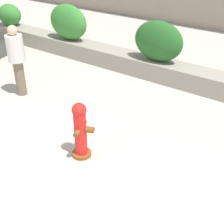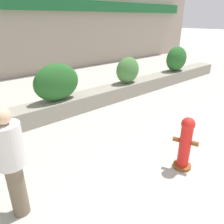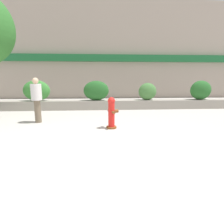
{
  "view_description": "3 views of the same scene",
  "coord_description": "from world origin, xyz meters",
  "views": [
    {
      "loc": [
        3.91,
        -1.2,
        3.59
      ],
      "look_at": [
        1.13,
        2.64,
        0.8
      ],
      "focal_mm": 50.0,
      "sensor_mm": 36.0,
      "label": 1
    },
    {
      "loc": [
        -2.61,
        0.37,
        2.74
      ],
      "look_at": [
        0.36,
        3.77,
        0.79
      ],
      "focal_mm": 35.0,
      "sensor_mm": 36.0,
      "label": 2
    },
    {
      "loc": [
        0.43,
        -3.72,
        1.7
      ],
      "look_at": [
        0.83,
        2.46,
        0.51
      ],
      "focal_mm": 28.0,
      "sensor_mm": 36.0,
      "label": 3
    }
  ],
  "objects": [
    {
      "name": "hedge_bush_1",
      "position": [
        -3.02,
        6.0,
        1.05
      ],
      "size": [
        1.43,
        0.62,
        1.11
      ],
      "primitive_type": "ellipsoid",
      "color": "#387F33",
      "rests_on": "planter_wall_low"
    },
    {
      "name": "planter_wall_low",
      "position": [
        0.0,
        6.0,
        0.25
      ],
      "size": [
        18.0,
        0.7,
        0.5
      ],
      "primitive_type": "cube",
      "color": "gray",
      "rests_on": "ground"
    },
    {
      "name": "hedge_bush_2",
      "position": [
        0.19,
        6.0,
        1.04
      ],
      "size": [
        1.39,
        0.61,
        1.08
      ],
      "primitive_type": "ellipsoid",
      "color": "#235B23",
      "rests_on": "planter_wall_low"
    },
    {
      "name": "fire_hydrant",
      "position": [
        0.8,
        2.15,
        0.55
      ],
      "size": [
        0.48,
        0.47,
        1.08
      ],
      "color": "brown",
      "rests_on": "ground"
    },
    {
      "name": "hedge_bush_0",
      "position": [
        -5.94,
        6.0,
        0.88
      ],
      "size": [
        0.95,
        0.7,
        0.76
      ],
      "primitive_type": "ellipsoid",
      "color": "#387F33",
      "rests_on": "planter_wall_low"
    },
    {
      "name": "pedestrian",
      "position": [
        -2.02,
        3.14,
        0.99
      ],
      "size": [
        0.57,
        0.57,
        1.73
      ],
      "color": "brown",
      "rests_on": "ground"
    }
  ]
}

